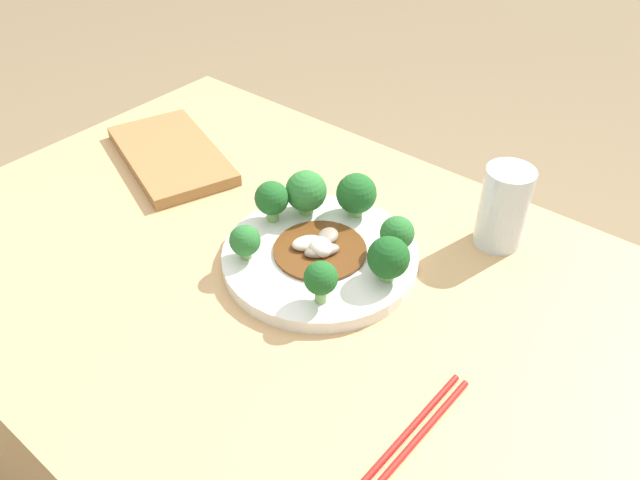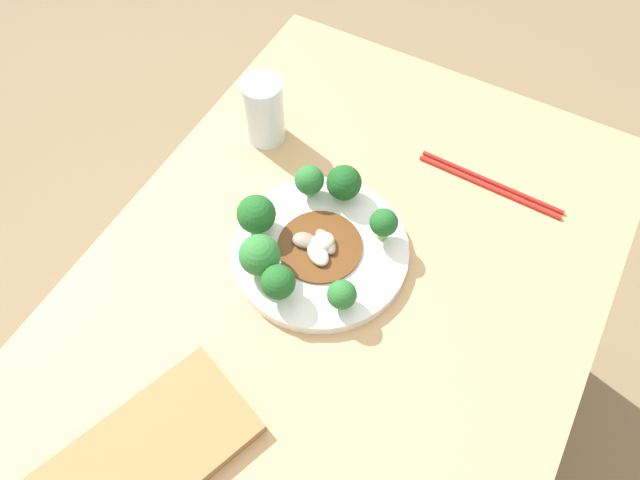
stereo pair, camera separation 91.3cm
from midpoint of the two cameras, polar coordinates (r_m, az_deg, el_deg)
table at (r=1.11m, az=11.05°, el=-36.19°), size 1.04×0.72×0.76m
plate at (r=0.77m, az=20.63°, el=-27.13°), size 0.27×0.27×0.02m
broccoli_southeast at (r=0.70m, az=24.25°, el=-32.42°), size 0.04×0.04×0.06m
broccoli_east at (r=0.74m, az=29.79°, el=-28.01°), size 0.05×0.05×0.06m
broccoli_north at (r=0.78m, az=23.35°, el=-19.49°), size 0.06×0.06×0.07m
broccoli_southwest at (r=0.70m, az=13.22°, el=-27.79°), size 0.04×0.04×0.05m
broccoli_northwest at (r=0.76m, az=17.98°, el=-19.79°), size 0.06×0.06×0.07m
broccoli_west at (r=0.74m, az=14.57°, el=-21.37°), size 0.05×0.05×0.06m
broccoli_northeast at (r=0.77m, az=29.28°, el=-24.48°), size 0.05×0.05×0.06m
stirfry_center at (r=0.75m, az=20.85°, el=-26.55°), size 0.13×0.13×0.02m
drinking_glass at (r=0.86m, az=37.40°, el=-19.20°), size 0.07×0.07×0.12m
chopsticks at (r=0.75m, az=37.50°, el=-46.05°), size 0.03×0.24×0.01m
cutting_board at (r=0.86m, az=-0.79°, el=-12.23°), size 0.29×0.22×0.02m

